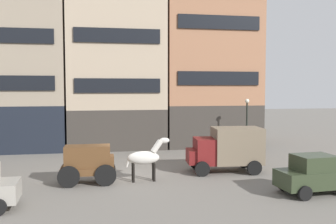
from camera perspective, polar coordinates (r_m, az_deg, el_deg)
The scene contains 9 objects.
ground_plane at distance 20.46m, azimuth -6.42°, elevation -10.21°, with size 120.00×120.00×0.00m, color slate.
building_far_left at distance 32.26m, azimuth -22.54°, elevation 10.69°, with size 8.19×6.88×17.87m.
building_center_left at distance 31.40m, azimuth -8.14°, elevation 8.61°, with size 8.27×6.88×15.12m.
building_center_right at distance 32.59m, azimuth 6.26°, elevation 6.49°, with size 8.52×6.88×12.89m.
cargo_wagon at distance 19.31m, azimuth -12.40°, elevation -7.63°, with size 2.90×1.51×1.98m.
draft_horse at distance 19.38m, azimuth -3.59°, elevation -7.14°, with size 2.34×0.61×2.30m.
delivery_truck_far at distance 21.66m, azimuth 9.30°, elevation -5.61°, with size 4.46×2.39×2.62m.
sedan_dark at distance 18.53m, azimuth 22.29°, elevation -9.06°, with size 3.81×2.09×1.83m.
streetlamp_curbside at distance 28.42m, azimuth 12.32°, elevation -0.88°, with size 0.32×0.32×4.12m.
Camera 1 is at (-1.19, -19.82, 4.94)m, focal length 38.70 mm.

